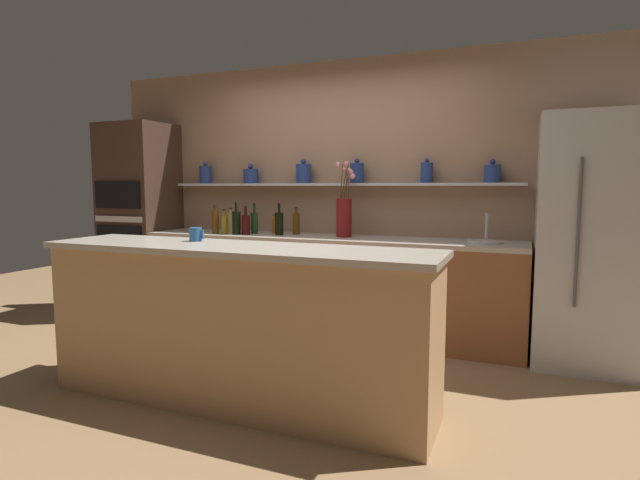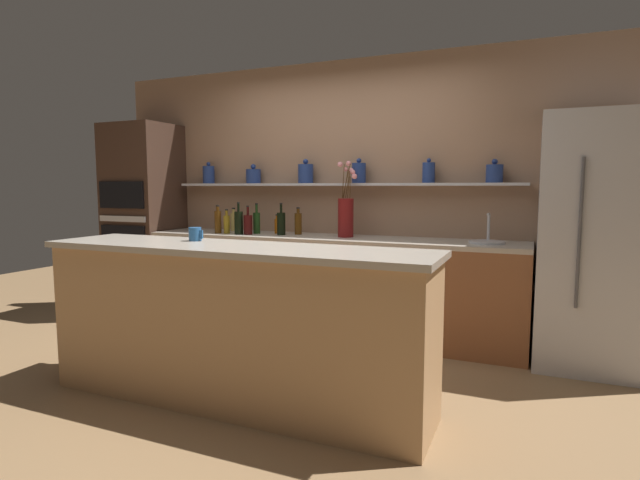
{
  "view_description": "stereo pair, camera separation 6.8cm",
  "coord_description": "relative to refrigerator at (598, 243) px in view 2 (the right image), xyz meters",
  "views": [
    {
      "loc": [
        1.67,
        -3.09,
        1.39
      ],
      "look_at": [
        0.24,
        0.4,
        0.98
      ],
      "focal_mm": 28.0,
      "sensor_mm": 36.0,
      "label": 1
    },
    {
      "loc": [
        1.73,
        -3.07,
        1.39
      ],
      "look_at": [
        0.24,
        0.4,
        0.98
      ],
      "focal_mm": 28.0,
      "sensor_mm": 36.0,
      "label": 2
    }
  ],
  "objects": [
    {
      "name": "ground_plane",
      "position": [
        -2.18,
        -1.2,
        -0.96
      ],
      "size": [
        12.0,
        12.0,
        0.0
      ],
      "primitive_type": "plane",
      "color": "olive"
    },
    {
      "name": "back_wall_unit",
      "position": [
        -2.18,
        0.4,
        0.34
      ],
      "size": [
        5.2,
        0.28,
        2.6
      ],
      "color": "#937056",
      "rests_on": "ground_plane"
    },
    {
      "name": "back_counter_unit",
      "position": [
        -2.25,
        0.04,
        -0.5
      ],
      "size": [
        3.62,
        0.62,
        0.92
      ],
      "color": "brown",
      "rests_on": "ground_plane"
    },
    {
      "name": "island_counter",
      "position": [
        -2.18,
        -1.63,
        -0.45
      ],
      "size": [
        2.59,
        0.61,
        1.02
      ],
      "color": "tan",
      "rests_on": "ground_plane"
    },
    {
      "name": "refrigerator",
      "position": [
        0.0,
        0.0,
        0.0
      ],
      "size": [
        0.84,
        0.73,
        1.93
      ],
      "color": "#B7B7BC",
      "rests_on": "ground_plane"
    },
    {
      "name": "oven_tower",
      "position": [
        -4.43,
        0.04,
        0.07
      ],
      "size": [
        0.7,
        0.64,
        2.06
      ],
      "color": "#3D281E",
      "rests_on": "ground_plane"
    },
    {
      "name": "flower_vase",
      "position": [
        -2.06,
        0.08,
        0.17
      ],
      "size": [
        0.19,
        0.15,
        0.7
      ],
      "color": "maroon",
      "rests_on": "back_counter_unit"
    },
    {
      "name": "sink_fixture",
      "position": [
        -0.8,
        0.05,
        -0.02
      ],
      "size": [
        0.29,
        0.29,
        0.25
      ],
      "color": "#B7B7BC",
      "rests_on": "back_counter_unit"
    },
    {
      "name": "bottle_sauce_0",
      "position": [
        -2.81,
        0.13,
        0.04
      ],
      "size": [
        0.05,
        0.05,
        0.19
      ],
      "color": "#9E4C0A",
      "rests_on": "back_counter_unit"
    },
    {
      "name": "bottle_spirit_1",
      "position": [
        -2.57,
        0.12,
        0.07
      ],
      "size": [
        0.07,
        0.07,
        0.27
      ],
      "color": "#4C2D0C",
      "rests_on": "back_counter_unit"
    },
    {
      "name": "bottle_spirit_2",
      "position": [
        -3.37,
        0.21,
        0.06
      ],
      "size": [
        0.07,
        0.07,
        0.24
      ],
      "color": "tan",
      "rests_on": "back_counter_unit"
    },
    {
      "name": "bottle_wine_3",
      "position": [
        -2.7,
        0.02,
        0.07
      ],
      "size": [
        0.08,
        0.08,
        0.31
      ],
      "color": "black",
      "rests_on": "back_counter_unit"
    },
    {
      "name": "bottle_oil_4",
      "position": [
        -3.27,
        -0.07,
        0.05
      ],
      "size": [
        0.06,
        0.06,
        0.24
      ],
      "color": "olive",
      "rests_on": "back_counter_unit"
    },
    {
      "name": "bottle_wine_5",
      "position": [
        -3.02,
        -0.07,
        0.06
      ],
      "size": [
        0.08,
        0.08,
        0.28
      ],
      "color": "#380C0C",
      "rests_on": "back_counter_unit"
    },
    {
      "name": "bottle_wine_6",
      "position": [
        -2.99,
        0.04,
        0.07
      ],
      "size": [
        0.07,
        0.07,
        0.3
      ],
      "color": "#193814",
      "rests_on": "back_counter_unit"
    },
    {
      "name": "bottle_spirit_7",
      "position": [
        -3.36,
        -0.09,
        0.08
      ],
      "size": [
        0.07,
        0.07,
        0.28
      ],
      "color": "#4C2D0C",
      "rests_on": "back_counter_unit"
    },
    {
      "name": "bottle_wine_8",
      "position": [
        -3.11,
        -0.1,
        0.07
      ],
      "size": [
        0.08,
        0.08,
        0.32
      ],
      "color": "black",
      "rests_on": "back_counter_unit"
    },
    {
      "name": "coffee_mug",
      "position": [
        -2.56,
        -1.51,
        0.1
      ],
      "size": [
        0.11,
        0.09,
        0.09
      ],
      "color": "#235184",
      "rests_on": "island_counter"
    }
  ]
}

